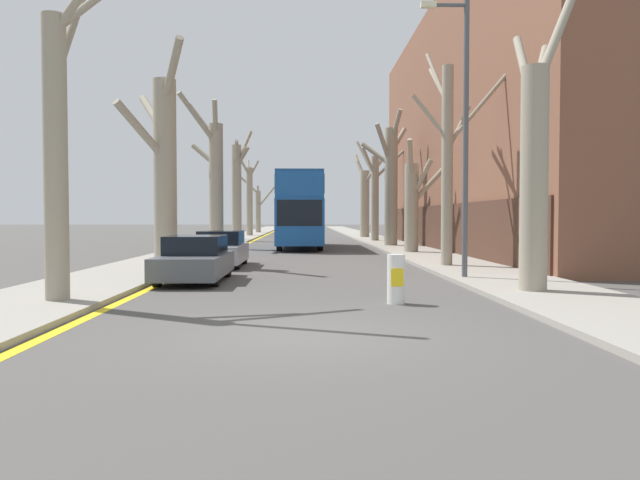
{
  "coord_description": "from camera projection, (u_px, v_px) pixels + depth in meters",
  "views": [
    {
      "loc": [
        -0.01,
        -9.7,
        1.84
      ],
      "look_at": [
        0.8,
        22.36,
        0.67
      ],
      "focal_mm": 35.0,
      "sensor_mm": 36.0,
      "label": 1
    }
  ],
  "objects": [
    {
      "name": "street_tree_left_2",
      "position": [
        214.0,
        176.0,
        36.38
      ],
      "size": [
        2.35,
        4.04,
        8.84
      ],
      "color": "gray",
      "rests_on": "ground"
    },
    {
      "name": "building_facade_right",
      "position": [
        518.0,
        127.0,
        35.74
      ],
      "size": [
        10.08,
        35.91,
        14.1
      ],
      "color": "brown",
      "rests_on": "ground"
    },
    {
      "name": "parked_car_0",
      "position": [
        195.0,
        260.0,
        17.9
      ],
      "size": [
        1.75,
        4.37,
        1.31
      ],
      "color": "#4C5156",
      "rests_on": "ground"
    },
    {
      "name": "street_tree_left_1",
      "position": [
        164.0,
        164.0,
        23.81
      ],
      "size": [
        2.85,
        4.9,
        8.28
      ],
      "color": "gray",
      "rests_on": "ground"
    },
    {
      "name": "street_tree_right_4",
      "position": [
        375.0,
        194.0,
        46.45
      ],
      "size": [
        3.44,
        2.52,
        7.68
      ],
      "color": "gray",
      "rests_on": "ground"
    },
    {
      "name": "street_tree_right_1",
      "position": [
        448.0,
        153.0,
        22.56
      ],
      "size": [
        3.69,
        3.32,
        8.36
      ],
      "color": "gray",
      "rests_on": "ground"
    },
    {
      "name": "double_decker_bus",
      "position": [
        300.0,
        207.0,
        37.56
      ],
      "size": [
        2.62,
        11.18,
        4.36
      ],
      "color": "#19519E",
      "rests_on": "ground"
    },
    {
      "name": "ground_plane",
      "position": [
        305.0,
        335.0,
        9.75
      ],
      "size": [
        300.0,
        300.0,
        0.0
      ],
      "primitive_type": "plane",
      "color": "#4C4947"
    },
    {
      "name": "lamp_post",
      "position": [
        462.0,
        125.0,
        17.88
      ],
      "size": [
        1.4,
        0.2,
        8.04
      ],
      "color": "#4C4F54",
      "rests_on": "ground"
    },
    {
      "name": "street_tree_right_2",
      "position": [
        413.0,
        203.0,
        31.16
      ],
      "size": [
        2.2,
        2.75,
        5.67
      ],
      "color": "gray",
      "rests_on": "ground"
    },
    {
      "name": "street_tree_right_5",
      "position": [
        365.0,
        199.0,
        54.89
      ],
      "size": [
        2.06,
        4.98,
        7.62
      ],
      "color": "gray",
      "rests_on": "ground"
    },
    {
      "name": "street_tree_left_3",
      "position": [
        237.0,
        188.0,
        48.25
      ],
      "size": [
        1.55,
        3.61,
        8.72
      ],
      "color": "gray",
      "rests_on": "ground"
    },
    {
      "name": "street_tree_right_3",
      "position": [
        391.0,
        182.0,
        38.53
      ],
      "size": [
        2.99,
        2.43,
        8.41
      ],
      "color": "gray",
      "rests_on": "ground"
    },
    {
      "name": "kerb_line_stripe",
      "position": [
        263.0,
        237.0,
        59.6
      ],
      "size": [
        0.24,
        120.0,
        0.01
      ],
      "primitive_type": "cube",
      "color": "yellow",
      "rests_on": "ground"
    },
    {
      "name": "street_tree_left_5",
      "position": [
        258.0,
        208.0,
        71.91
      ],
      "size": [
        4.61,
        2.4,
        7.03
      ],
      "color": "gray",
      "rests_on": "ground"
    },
    {
      "name": "parked_car_1",
      "position": [
        221.0,
        249.0,
        23.38
      ],
      "size": [
        1.74,
        4.32,
        1.33
      ],
      "color": "#9EA3AD",
      "rests_on": "ground"
    },
    {
      "name": "street_tree_left_4",
      "position": [
        249.0,
        198.0,
        59.87
      ],
      "size": [
        1.89,
        4.4,
        7.61
      ],
      "color": "gray",
      "rests_on": "ground"
    },
    {
      "name": "traffic_bollard",
      "position": [
        396.0,
        279.0,
        13.26
      ],
      "size": [
        0.38,
        0.39,
        1.05
      ],
      "color": "white",
      "rests_on": "ground"
    },
    {
      "name": "street_tree_right_0",
      "position": [
        535.0,
        159.0,
        14.76
      ],
      "size": [
        1.96,
        3.21,
        7.75
      ],
      "color": "gray",
      "rests_on": "ground"
    },
    {
      "name": "sidewalk_left",
      "position": [
        244.0,
        236.0,
        59.56
      ],
      "size": [
        3.12,
        120.0,
        0.12
      ],
      "primitive_type": "cube",
      "color": "gray",
      "rests_on": "ground"
    },
    {
      "name": "street_tree_left_0",
      "position": [
        62.0,
        131.0,
        12.99
      ],
      "size": [
        2.44,
        3.26,
        8.12
      ],
      "color": "gray",
      "rests_on": "ground"
    },
    {
      "name": "sidewalk_right",
      "position": [
        364.0,
        236.0,
        59.85
      ],
      "size": [
        3.12,
        120.0,
        0.12
      ],
      "primitive_type": "cube",
      "color": "gray",
      "rests_on": "ground"
    }
  ]
}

